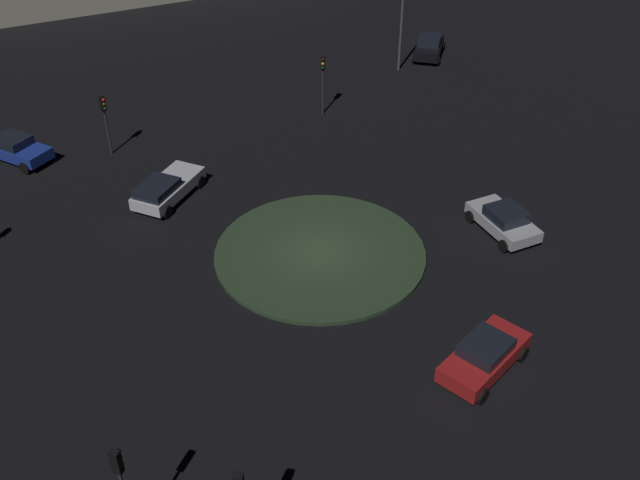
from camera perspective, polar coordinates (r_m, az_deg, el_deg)
The scene contains 10 objects.
ground_plane at distance 35.55m, azimuth 0.00°, elevation -1.16°, with size 119.39×119.39×0.00m, color black.
roundabout_island at distance 35.49m, azimuth 0.00°, elevation -1.03°, with size 10.28×10.28×0.20m, color #2D4228.
car_silver at distance 37.83m, azimuth 14.15°, elevation 1.53°, with size 4.04×4.19×1.43m.
car_red at distance 29.97m, azimuth 12.73°, elevation -8.78°, with size 4.59×3.15×1.49m.
car_black at distance 58.12m, azimuth 8.52°, elevation 14.74°, with size 4.54×2.58×1.56m.
car_white at distance 40.01m, azimuth -11.93°, elevation 3.98°, with size 4.58×2.16×1.45m.
car_blue at distance 46.44m, azimuth -22.65°, elevation 6.61°, with size 2.39×4.29×1.51m.
traffic_light_east at distance 47.57m, azimuth 0.23°, elevation 12.89°, with size 0.39×0.36×3.95m.
traffic_light_west at distance 23.42m, azimuth -15.26°, elevation -17.52°, with size 0.36×0.31×4.34m.
traffic_light_north at distance 44.55m, azimuth -16.47°, elevation 9.47°, with size 0.35×0.39×3.70m.
Camera 1 is at (-26.17, -10.95, 21.43)m, focal length 40.98 mm.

